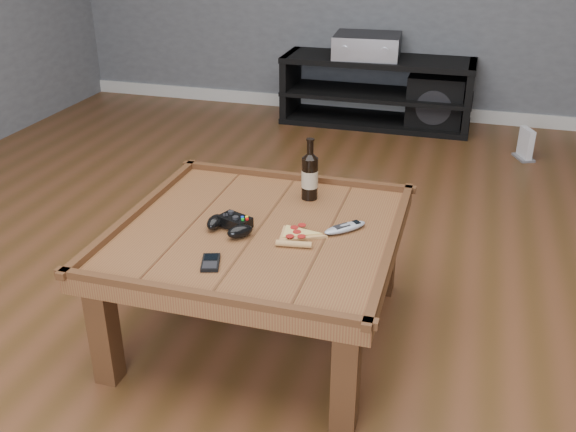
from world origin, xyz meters
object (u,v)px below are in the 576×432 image
(media_console, at_px, (376,92))
(beer_bottle, at_px, (310,175))
(game_controller, at_px, (231,224))
(game_console, at_px, (525,145))
(subwoofer, at_px, (436,101))
(pizza_slice, at_px, (296,235))
(av_receiver, at_px, (367,46))
(remote_control, at_px, (345,228))
(smartphone, at_px, (211,262))
(coffee_table, at_px, (259,243))

(media_console, relative_size, beer_bottle, 5.57)
(game_controller, xyz_separation_m, game_console, (1.16, 2.32, -0.38))
(game_controller, xyz_separation_m, subwoofer, (0.53, 2.84, -0.28))
(pizza_slice, height_order, av_receiver, av_receiver)
(beer_bottle, distance_m, game_controller, 0.42)
(game_controller, distance_m, subwoofer, 2.90)
(remote_control, xyz_separation_m, game_console, (0.76, 2.20, -0.37))
(media_console, xyz_separation_m, av_receiver, (-0.09, -0.01, 0.34))
(beer_bottle, distance_m, remote_control, 0.32)
(media_console, distance_m, av_receiver, 0.35)
(beer_bottle, bearing_deg, av_receiver, 94.66)
(smartphone, bearing_deg, pizza_slice, 32.40)
(pizza_slice, xyz_separation_m, smartphone, (-0.22, -0.26, -0.00))
(remote_control, xyz_separation_m, subwoofer, (0.13, 2.73, -0.26))
(pizza_slice, distance_m, smartphone, 0.34)
(coffee_table, xyz_separation_m, av_receiver, (-0.09, 2.74, 0.19))
(game_console, bearing_deg, av_receiver, 134.55)
(remote_control, bearing_deg, game_controller, -119.96)
(game_controller, bearing_deg, pizza_slice, 25.30)
(coffee_table, bearing_deg, game_console, 64.91)
(coffee_table, relative_size, remote_control, 6.27)
(beer_bottle, bearing_deg, subwoofer, 82.55)
(smartphone, bearing_deg, media_console, 71.33)
(game_controller, bearing_deg, beer_bottle, 81.69)
(pizza_slice, bearing_deg, av_receiver, 86.88)
(smartphone, xyz_separation_m, subwoofer, (0.51, 3.09, -0.26))
(smartphone, relative_size, av_receiver, 0.24)
(smartphone, bearing_deg, game_controller, 77.80)
(media_console, relative_size, subwoofer, 3.44)
(pizza_slice, height_order, remote_control, remote_control)
(game_controller, height_order, smartphone, game_controller)
(av_receiver, bearing_deg, subwoofer, 2.22)
(beer_bottle, distance_m, subwoofer, 2.53)
(subwoofer, bearing_deg, smartphone, -99.48)
(av_receiver, relative_size, subwoofer, 1.22)
(game_controller, relative_size, game_console, 0.93)
(pizza_slice, xyz_separation_m, game_console, (0.91, 2.30, -0.36))
(media_console, height_order, remote_control, media_console)
(media_console, xyz_separation_m, game_console, (1.07, -0.47, -0.15))
(beer_bottle, xyz_separation_m, pizza_slice, (0.04, -0.34, -0.09))
(coffee_table, relative_size, beer_bottle, 4.10)
(pizza_slice, xyz_separation_m, remote_control, (0.15, 0.10, 0.01))
(subwoofer, bearing_deg, game_controller, -100.69)
(smartphone, distance_m, subwoofer, 3.14)
(beer_bottle, height_order, remote_control, beer_bottle)
(pizza_slice, distance_m, game_console, 2.50)
(game_controller, distance_m, smartphone, 0.25)
(smartphone, bearing_deg, coffee_table, 59.09)
(coffee_table, distance_m, game_controller, 0.13)
(game_controller, height_order, game_console, game_controller)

